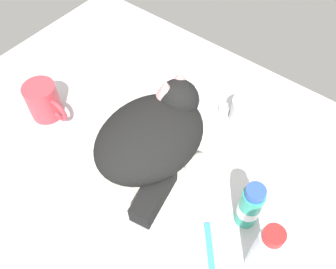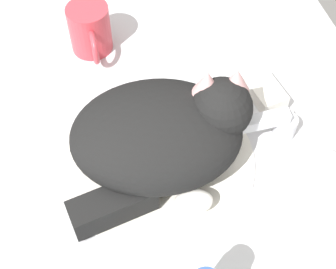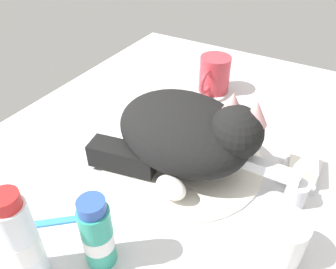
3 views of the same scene
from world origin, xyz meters
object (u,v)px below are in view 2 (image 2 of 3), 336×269
rinse_cup (317,179)px  soap_bar (265,92)px  faucet (277,126)px  cat (164,134)px  coffee_mug (90,30)px

rinse_cup → soap_bar: (-18.52, -0.79, -1.06)cm
faucet → soap_bar: bearing=173.1°
cat → soap_bar: (-7.84, 19.51, -4.93)cm
coffee_mug → soap_bar: size_ratio=1.60×
rinse_cup → cat: bearing=-117.8°
rinse_cup → soap_bar: rinse_cup is taller
cat → coffee_mug: (-28.09, -7.00, -2.85)cm
rinse_cup → coffee_mug: bearing=-144.8°
cat → soap_bar: 21.60cm
cat → rinse_cup: 23.27cm
faucet → cat: bearing=-89.0°
cat → soap_bar: cat is taller
faucet → cat: 19.16cm
cat → coffee_mug: bearing=-166.0°
rinse_cup → faucet: bearing=-171.2°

